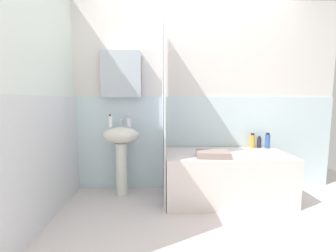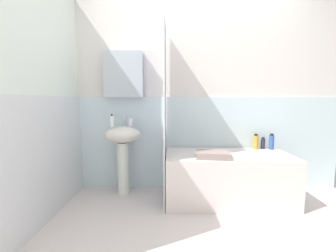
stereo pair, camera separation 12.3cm
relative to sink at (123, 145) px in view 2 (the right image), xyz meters
name	(u,v)px [view 2 (the right image)]	position (x,y,z in m)	size (l,w,h in m)	color
ground_plane	(217,250)	(0.95, -1.03, -0.64)	(4.80, 5.60, 0.04)	silver
wall_back_tiled	(194,102)	(0.89, 0.23, 0.52)	(3.60, 0.18, 2.40)	silver
wall_left_tiled	(36,105)	(-0.62, -0.69, 0.50)	(0.07, 1.81, 2.40)	silver
sink	(123,145)	(0.00, 0.00, 0.00)	(0.44, 0.34, 0.84)	silver
faucet	(124,121)	(0.00, 0.08, 0.29)	(0.03, 0.12, 0.12)	silver
soap_dispenser	(112,121)	(-0.11, -0.04, 0.29)	(0.05, 0.05, 0.15)	white
toothbrush_cup	(131,122)	(0.09, 0.04, 0.27)	(0.06, 0.06, 0.09)	white
bathtub	(227,177)	(1.24, -0.15, -0.34)	(1.41, 0.69, 0.55)	silver
shower_curtain	(165,114)	(0.52, -0.15, 0.38)	(0.01, 0.69, 2.00)	white
shampoo_bottle	(271,142)	(1.84, 0.10, 0.02)	(0.06, 0.06, 0.20)	#33599F
body_wash_bottle	(263,143)	(1.75, 0.13, 0.00)	(0.05, 0.05, 0.15)	#282632
lotion_bottle	(256,142)	(1.65, 0.11, 0.02)	(0.06, 0.06, 0.19)	gold
towel_folded	(213,155)	(1.04, -0.34, -0.04)	(0.35, 0.23, 0.07)	gray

